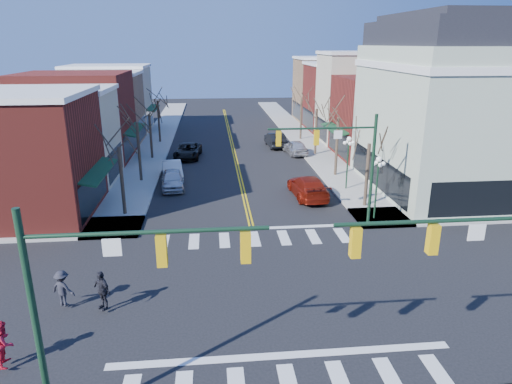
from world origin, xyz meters
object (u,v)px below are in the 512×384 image
object	(u,v)px
lamppost_corner	(377,177)
pedestrian_dark_b	(63,288)
victorian_corner	(459,106)
car_right_near	(308,187)
car_left_far	(188,151)
pedestrian_dark_a	(102,290)
car_left_near	(172,179)
lamppost_midblock	(348,154)
car_right_mid	(295,147)
car_right_far	(275,140)
car_left_mid	(172,170)
pedestrian_red_b	(4,343)

from	to	relation	value
lamppost_corner	pedestrian_dark_b	size ratio (longest dim) A/B	2.59
victorian_corner	car_right_near	distance (m)	13.11
victorian_corner	car_right_near	xyz separation A→B (m)	(-11.70, -0.87, -5.85)
car_left_far	car_right_near	size ratio (longest dim) A/B	0.94
pedestrian_dark_a	car_left_near	bearing A→B (deg)	127.23
lamppost_corner	lamppost_midblock	distance (m)	6.50
car_right_mid	car_right_far	xyz separation A→B (m)	(-1.60, 3.80, 0.05)
victorian_corner	car_left_mid	distance (m)	23.66
victorian_corner	pedestrian_dark_b	bearing A→B (deg)	-149.70
car_right_mid	pedestrian_red_b	world-z (taller)	pedestrian_red_b
victorian_corner	car_left_far	size ratio (longest dim) A/B	2.72
victorian_corner	car_right_near	size ratio (longest dim) A/B	2.55
car_left_mid	car_right_far	world-z (taller)	car_right_far
lamppost_midblock	pedestrian_dark_b	distance (m)	23.25
victorian_corner	car_left_mid	size ratio (longest dim) A/B	3.15
car_right_mid	pedestrian_dark_b	bearing A→B (deg)	54.69
car_right_near	car_right_mid	xyz separation A→B (m)	(1.60, 14.00, -0.05)
victorian_corner	car_left_near	distance (m)	23.01
car_right_near	pedestrian_dark_a	distance (m)	18.88
lamppost_midblock	car_left_near	world-z (taller)	lamppost_midblock
car_left_mid	pedestrian_dark_a	xyz separation A→B (m)	(-1.48, -20.54, 0.30)
car_left_mid	car_right_near	bearing A→B (deg)	-37.48
lamppost_midblock	pedestrian_dark_a	xyz separation A→B (m)	(-15.50, -15.86, -1.92)
lamppost_corner	pedestrian_dark_b	xyz separation A→B (m)	(-17.26, -8.94, -1.98)
victorian_corner	car_left_near	size ratio (longest dim) A/B	3.26
lamppost_midblock	car_right_far	xyz separation A→B (m)	(-3.40, 16.44, -2.15)
pedestrian_dark_b	car_left_far	bearing A→B (deg)	-76.35
car_left_mid	car_right_near	xyz separation A→B (m)	(10.62, -6.05, 0.06)
victorian_corner	car_left_near	xyz separation A→B (m)	(-22.11, 2.40, -5.91)
car_left_far	lamppost_corner	bearing A→B (deg)	-49.82
car_right_near	lamppost_corner	bearing A→B (deg)	120.54
lamppost_corner	car_left_far	world-z (taller)	lamppost_corner
car_left_near	car_right_far	xyz separation A→B (m)	(10.41, 14.54, 0.06)
victorian_corner	car_right_mid	distance (m)	17.59
car_left_far	lamppost_midblock	bearing A→B (deg)	-37.79
lamppost_midblock	pedestrian_dark_b	size ratio (longest dim) A/B	2.59
pedestrian_dark_a	pedestrian_dark_b	xyz separation A→B (m)	(-1.76, 0.42, -0.06)
car_left_mid	victorian_corner	bearing A→B (deg)	-20.89
car_left_near	pedestrian_dark_b	size ratio (longest dim) A/B	2.61
lamppost_midblock	car_left_mid	xyz separation A→B (m)	(-14.02, 4.68, -2.22)
pedestrian_dark_b	pedestrian_dark_a	bearing A→B (deg)	-171.04
lamppost_midblock	car_right_mid	bearing A→B (deg)	98.11
lamppost_corner	car_right_mid	bearing A→B (deg)	95.37
car_left_near	pedestrian_dark_b	world-z (taller)	pedestrian_dark_b
lamppost_corner	car_left_near	distance (m)	16.32
car_right_mid	pedestrian_red_b	distance (m)	35.82
car_left_mid	car_left_far	bearing A→B (deg)	74.41
pedestrian_red_b	pedestrian_dark_a	bearing A→B (deg)	-48.57
car_right_mid	pedestrian_dark_b	world-z (taller)	pedestrian_dark_b
lamppost_corner	lamppost_midblock	world-z (taller)	same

